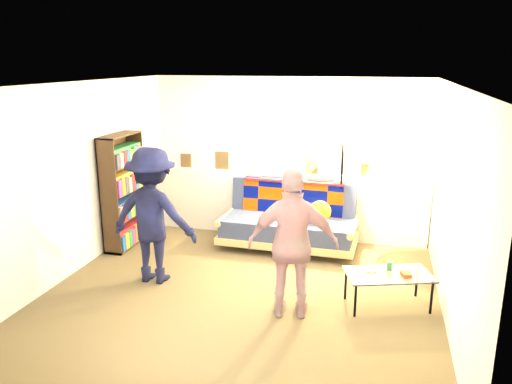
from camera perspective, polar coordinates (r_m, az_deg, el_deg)
ground at (r=6.26m, az=-0.92°, el=-10.25°), size 5.00×5.00×0.00m
room_shell at (r=6.20m, az=0.16°, el=5.72°), size 4.60×5.05×2.45m
half_wall_ledge at (r=7.73m, az=2.57°, el=-1.34°), size 4.45×0.15×1.00m
ledge_decor at (r=7.59m, az=0.93°, el=3.65°), size 2.97×0.02×0.45m
futon_sofa at (r=7.26m, az=3.93°, el=-3.35°), size 1.98×1.01×0.84m
bookshelf at (r=7.45m, az=-14.92°, el=-0.31°), size 0.27×0.82×1.65m
coffee_table at (r=5.74m, az=14.95°, el=-9.23°), size 1.04×0.78×0.48m
floor_lamp at (r=7.19m, az=9.91°, el=2.42°), size 0.34×0.29×1.60m
person_left at (r=6.16m, az=-11.71°, el=-2.67°), size 1.09×0.64×1.67m
person_right at (r=5.21m, az=4.27°, el=-5.99°), size 1.00×0.54×1.61m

